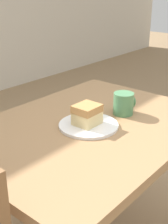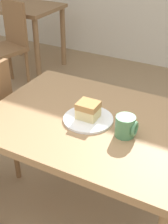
% 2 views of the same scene
% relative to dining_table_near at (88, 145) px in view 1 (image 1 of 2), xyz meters
% --- Properties ---
extents(dining_table_near, '(1.07, 0.79, 0.73)m').
position_rel_dining_table_near_xyz_m(dining_table_near, '(0.00, 0.00, 0.00)').
color(dining_table_near, '#9E754C').
rests_on(dining_table_near, ground_plane).
extents(plate, '(0.25, 0.25, 0.01)m').
position_rel_dining_table_near_xyz_m(plate, '(-0.02, -0.02, 0.11)').
color(plate, white).
rests_on(plate, dining_table_near).
extents(cake_slice, '(0.10, 0.09, 0.08)m').
position_rel_dining_table_near_xyz_m(cake_slice, '(-0.02, -0.01, 0.16)').
color(cake_slice, '#E5CC89').
rests_on(cake_slice, plate).
extents(coffee_mug, '(0.10, 0.09, 0.10)m').
position_rel_dining_table_near_xyz_m(coffee_mug, '(0.19, -0.05, 0.15)').
color(coffee_mug, '#4C8456').
rests_on(coffee_mug, dining_table_near).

